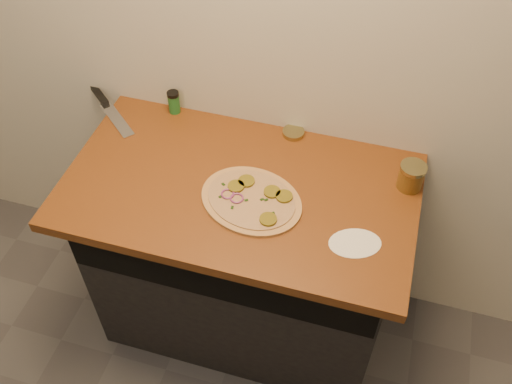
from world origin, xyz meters
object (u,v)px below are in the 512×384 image
(chefs_knife, at_px, (108,106))
(spice_shaker, at_px, (174,102))
(salsa_jar, at_px, (411,176))
(pizza, at_px, (252,200))

(chefs_knife, bearing_deg, spice_shaker, 11.28)
(chefs_knife, height_order, salsa_jar, salsa_jar)
(pizza, distance_m, chefs_knife, 0.74)
(chefs_knife, relative_size, spice_shaker, 3.09)
(chefs_knife, bearing_deg, pizza, -24.48)
(salsa_jar, xyz_separation_m, spice_shaker, (-0.90, 0.15, -0.00))
(salsa_jar, distance_m, spice_shaker, 0.92)
(salsa_jar, relative_size, spice_shaker, 1.06)
(spice_shaker, bearing_deg, pizza, -40.86)
(pizza, xyz_separation_m, spice_shaker, (-0.41, 0.36, 0.04))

